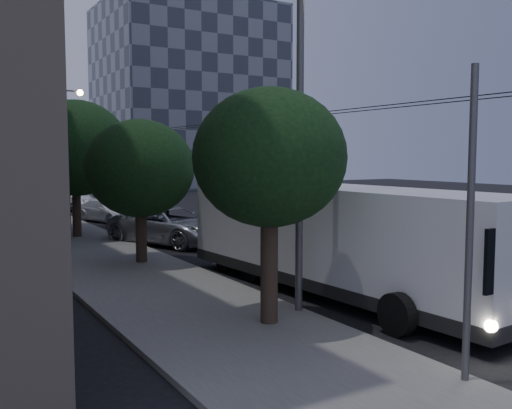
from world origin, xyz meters
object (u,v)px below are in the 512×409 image
Objects in this scene: pickup_silver at (170,226)px; car_white_c at (77,201)px; car_white_a at (149,220)px; streetlamp_far at (59,137)px; streetlamp_near at (312,101)px; car_white_d at (61,200)px; car_white_b at (107,211)px; trolleybus at (330,236)px.

pickup_silver is 1.46× the size of car_white_c.
car_white_a is 0.42× the size of streetlamp_far.
car_white_c is at bearing 87.29° from streetlamp_near.
car_white_d is 0.49× the size of streetlamp_far.
car_white_b is 1.11× the size of car_white_d.
pickup_silver reaches higher than car_white_b.
trolleybus is 22.66m from car_white_b.
car_white_c is 0.48× the size of streetlamp_far.
car_white_a is 19.23m from streetlamp_near.
car_white_d is (-1.09, 0.50, 0.03)m from car_white_c.
streetlamp_far reaches higher than trolleybus.
car_white_b is at bearing 106.20° from car_white_a.
trolleybus is at bearing -108.63° from car_white_b.
car_white_a is 0.40× the size of streetlamp_near.
pickup_silver is 19.98m from car_white_c.
streetlamp_near reaches higher than streetlamp_far.
streetlamp_far reaches higher than pickup_silver.
trolleybus is 2.97× the size of car_white_c.
trolleybus is at bearing 39.49° from streetlamp_near.
streetlamp_near is at bearing -101.42° from car_white_c.
car_white_d is 34.29m from streetlamp_near.
streetlamp_far is (-2.19, -4.59, 4.85)m from car_white_c.
streetlamp_near reaches higher than car_white_a.
car_white_d reaches higher than car_white_c.
car_white_d is 0.47× the size of streetlamp_near.
pickup_silver is at bearing -89.93° from car_white_a.
car_white_c is (-0.51, 15.00, 0.08)m from car_white_a.
car_white_c is (-0.31, 31.85, -1.08)m from trolleybus.
trolleybus is 1.44× the size of streetlamp_far.
car_white_b is 0.52× the size of streetlamp_near.
pickup_silver is at bearing -99.42° from car_white_c.
car_white_c is (0.25, 9.23, 0.01)m from car_white_b.
trolleybus reaches higher than car_white_a.
car_white_a is at bearing 85.54° from trolleybus.
car_white_b is (-0.76, 5.77, 0.07)m from car_white_a.
pickup_silver is 1.31× the size of car_white_b.
car_white_a is 0.86× the size of car_white_c.
pickup_silver is 20.50m from car_white_d.
car_white_c reaches higher than car_white_a.
car_white_a is (0.20, 16.85, -1.16)m from trolleybus.
car_white_b is at bearing -100.25° from car_white_c.
pickup_silver reaches higher than car_white_d.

